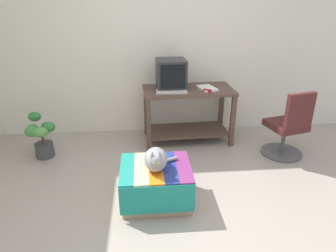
{
  "coord_description": "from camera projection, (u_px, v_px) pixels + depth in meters",
  "views": [
    {
      "loc": [
        -0.22,
        -2.36,
        1.95
      ],
      "look_at": [
        0.05,
        0.85,
        0.55
      ],
      "focal_mm": 32.71,
      "sensor_mm": 36.0,
      "label": 1
    }
  ],
  "objects": [
    {
      "name": "ground_plane",
      "position": [
        170.0,
        213.0,
        2.95
      ],
      "size": [
        14.0,
        14.0,
        0.0
      ],
      "primitive_type": "plane",
      "color": "#9E9389"
    },
    {
      "name": "back_wall",
      "position": [
        157.0,
        44.0,
        4.31
      ],
      "size": [
        8.0,
        0.1,
        2.6
      ],
      "primitive_type": "cube",
      "color": "silver",
      "rests_on": "ground_plane"
    },
    {
      "name": "desk",
      "position": [
        188.0,
        106.0,
        4.24
      ],
      "size": [
        1.24,
        0.67,
        0.76
      ],
      "rotation": [
        0.0,
        0.0,
        0.04
      ],
      "color": "#4C382D",
      "rests_on": "ground_plane"
    },
    {
      "name": "tv_monitor",
      "position": [
        171.0,
        74.0,
        4.08
      ],
      "size": [
        0.4,
        0.39,
        0.39
      ],
      "rotation": [
        0.0,
        0.0,
        0.04
      ],
      "color": "#28282B",
      "rests_on": "desk"
    },
    {
      "name": "keyboard",
      "position": [
        172.0,
        92.0,
        3.98
      ],
      "size": [
        0.41,
        0.16,
        0.02
      ],
      "primitive_type": "cube",
      "rotation": [
        0.0,
        0.0,
        -0.04
      ],
      "color": "beige",
      "rests_on": "desk"
    },
    {
      "name": "book",
      "position": [
        207.0,
        88.0,
        4.12
      ],
      "size": [
        0.28,
        0.34,
        0.03
      ],
      "primitive_type": "cube",
      "rotation": [
        0.0,
        0.0,
        0.28
      ],
      "color": "white",
      "rests_on": "desk"
    },
    {
      "name": "ottoman_with_blanket",
      "position": [
        156.0,
        184.0,
        3.07
      ],
      "size": [
        0.69,
        0.62,
        0.39
      ],
      "color": "tan",
      "rests_on": "ground_plane"
    },
    {
      "name": "cat",
      "position": [
        156.0,
        159.0,
        2.92
      ],
      "size": [
        0.34,
        0.37,
        0.26
      ],
      "rotation": [
        0.0,
        0.0,
        -0.02
      ],
      "color": "gray",
      "rests_on": "ottoman_with_blanket"
    },
    {
      "name": "potted_plant",
      "position": [
        41.0,
        137.0,
        3.86
      ],
      "size": [
        0.37,
        0.37,
        0.58
      ],
      "color": "#3D3D42",
      "rests_on": "ground_plane"
    },
    {
      "name": "office_chair",
      "position": [
        288.0,
        129.0,
        3.85
      ],
      "size": [
        0.52,
        0.52,
        0.89
      ],
      "rotation": [
        0.0,
        0.0,
        3.39
      ],
      "color": "#4C4C51",
      "rests_on": "ground_plane"
    },
    {
      "name": "stapler",
      "position": [
        207.0,
        91.0,
        3.99
      ],
      "size": [
        0.11,
        0.09,
        0.04
      ],
      "primitive_type": "cube",
      "rotation": [
        0.0,
        0.0,
        0.99
      ],
      "color": "#A31E1E",
      "rests_on": "desk"
    }
  ]
}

